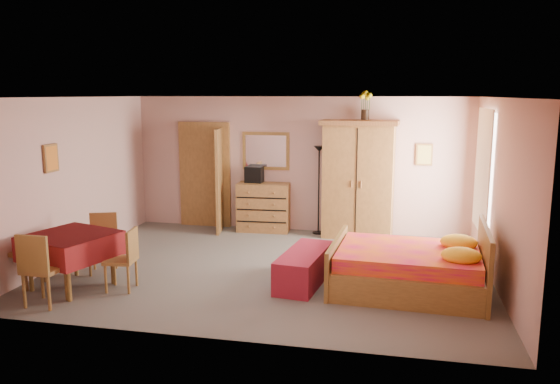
% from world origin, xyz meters
% --- Properties ---
extents(floor, '(6.50, 6.50, 0.00)m').
position_xyz_m(floor, '(0.00, 0.00, 0.00)').
color(floor, slate).
rests_on(floor, ground).
extents(ceiling, '(6.50, 6.50, 0.00)m').
position_xyz_m(ceiling, '(0.00, 0.00, 2.60)').
color(ceiling, brown).
rests_on(ceiling, wall_back).
extents(wall_back, '(6.50, 0.10, 2.60)m').
position_xyz_m(wall_back, '(0.00, 2.50, 1.30)').
color(wall_back, tan).
rests_on(wall_back, floor).
extents(wall_front, '(6.50, 0.10, 2.60)m').
position_xyz_m(wall_front, '(0.00, -2.50, 1.30)').
color(wall_front, tan).
rests_on(wall_front, floor).
extents(wall_left, '(0.10, 5.00, 2.60)m').
position_xyz_m(wall_left, '(-3.25, 0.00, 1.30)').
color(wall_left, tan).
rests_on(wall_left, floor).
extents(wall_right, '(0.10, 5.00, 2.60)m').
position_xyz_m(wall_right, '(3.25, 0.00, 1.30)').
color(wall_right, tan).
rests_on(wall_right, floor).
extents(doorway, '(1.06, 0.12, 2.15)m').
position_xyz_m(doorway, '(-1.90, 2.47, 1.02)').
color(doorway, '#9E6B35').
rests_on(doorway, floor).
extents(window, '(0.08, 1.40, 1.95)m').
position_xyz_m(window, '(3.21, 1.20, 1.45)').
color(window, white).
rests_on(window, wall_right).
extents(picture_left, '(0.04, 0.32, 0.42)m').
position_xyz_m(picture_left, '(-3.22, -0.60, 1.70)').
color(picture_left, orange).
rests_on(picture_left, wall_left).
extents(picture_back, '(0.30, 0.04, 0.40)m').
position_xyz_m(picture_back, '(2.35, 2.47, 1.55)').
color(picture_back, '#D8BF59').
rests_on(picture_back, wall_back).
extents(chest_of_drawers, '(1.03, 0.55, 0.95)m').
position_xyz_m(chest_of_drawers, '(-0.65, 2.29, 0.47)').
color(chest_of_drawers, '#915F31').
rests_on(chest_of_drawers, floor).
extents(wall_mirror, '(0.94, 0.06, 0.74)m').
position_xyz_m(wall_mirror, '(-0.65, 2.50, 1.55)').
color(wall_mirror, white).
rests_on(wall_mirror, wall_back).
extents(stereo, '(0.34, 0.25, 0.31)m').
position_xyz_m(stereo, '(-0.85, 2.34, 1.10)').
color(stereo, black).
rests_on(stereo, chest_of_drawers).
extents(floor_lamp, '(0.27, 0.27, 1.69)m').
position_xyz_m(floor_lamp, '(0.43, 2.29, 0.84)').
color(floor_lamp, black).
rests_on(floor_lamp, floor).
extents(wardrobe, '(1.43, 0.80, 2.18)m').
position_xyz_m(wardrobe, '(1.18, 2.20, 1.09)').
color(wardrobe, olive).
rests_on(wardrobe, floor).
extents(sunflower_vase, '(0.22, 0.22, 0.53)m').
position_xyz_m(sunflower_vase, '(1.26, 2.31, 2.44)').
color(sunflower_vase, yellow).
rests_on(sunflower_vase, wardrobe).
extents(bed, '(2.14, 1.73, 0.95)m').
position_xyz_m(bed, '(2.05, -0.50, 0.47)').
color(bed, '#D8154C').
rests_on(bed, floor).
extents(bench, '(0.68, 1.43, 0.46)m').
position_xyz_m(bench, '(0.63, -0.51, 0.23)').
color(bench, maroon).
rests_on(bench, floor).
extents(dining_table, '(1.30, 1.30, 0.76)m').
position_xyz_m(dining_table, '(-2.48, -1.36, 0.38)').
color(dining_table, maroon).
rests_on(dining_table, floor).
extents(chair_south, '(0.44, 0.44, 0.96)m').
position_xyz_m(chair_south, '(-2.47, -1.99, 0.48)').
color(chair_south, olive).
rests_on(chair_south, floor).
extents(chair_north, '(0.51, 0.51, 0.88)m').
position_xyz_m(chair_north, '(-2.41, -0.68, 0.44)').
color(chair_north, '#A97239').
rests_on(chair_north, floor).
extents(chair_west, '(0.49, 0.49, 1.03)m').
position_xyz_m(chair_west, '(-3.20, -1.43, 0.51)').
color(chair_west, '#986033').
rests_on(chair_west, floor).
extents(chair_east, '(0.43, 0.43, 0.85)m').
position_xyz_m(chair_east, '(-1.78, -1.30, 0.43)').
color(chair_east, olive).
rests_on(chair_east, floor).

